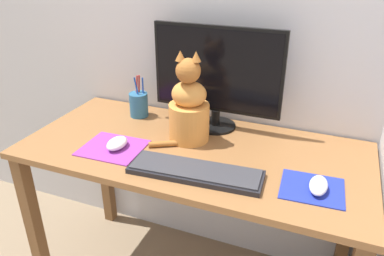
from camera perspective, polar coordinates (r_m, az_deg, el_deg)
name	(u,v)px	position (r m, az deg, el deg)	size (l,w,h in m)	color
desk	(193,172)	(1.47, 0.11, -6.68)	(1.30, 0.60, 0.72)	brown
monitor	(217,75)	(1.50, 3.79, 8.08)	(0.53, 0.17, 0.42)	black
keyboard	(195,171)	(1.25, 0.51, -6.63)	(0.46, 0.17, 0.02)	black
mousepad_left	(113,148)	(1.44, -11.96, -2.95)	(0.23, 0.21, 0.00)	purple
mousepad_right	(312,188)	(1.25, 17.82, -8.75)	(0.20, 0.18, 0.00)	#1E2D9E
computer_mouse_left	(117,143)	(1.43, -11.36, -2.30)	(0.07, 0.10, 0.04)	white
computer_mouse_right	(318,185)	(1.23, 18.71, -8.29)	(0.06, 0.11, 0.04)	white
cat	(189,108)	(1.42, -0.50, 3.01)	(0.21, 0.22, 0.36)	#D6893D
pen_cup	(139,104)	(1.67, -8.11, 3.61)	(0.08, 0.08, 0.18)	#286089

